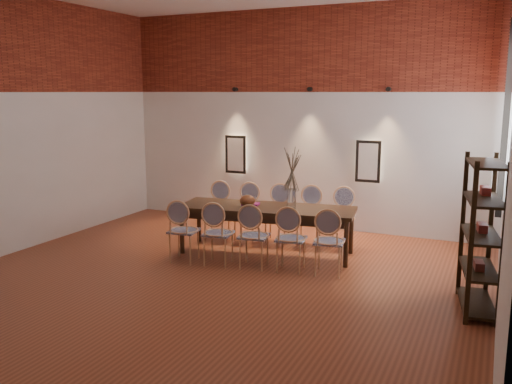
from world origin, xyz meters
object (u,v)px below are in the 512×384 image
at_px(chair_near_e, 329,241).
at_px(chair_near_a, 184,231).
at_px(book, 251,204).
at_px(chair_far_c, 277,214).
at_px(dining_table, 267,230).
at_px(chair_near_d, 291,239).
at_px(bowl, 247,201).
at_px(chair_far_b, 247,212).
at_px(chair_near_c, 254,236).
at_px(vase, 291,199).
at_px(chair_far_d, 309,216).
at_px(chair_near_b, 218,233).
at_px(chair_far_e, 342,218).
at_px(shelving_rack, 481,235).
at_px(chair_far_a, 217,211).

bearing_deg(chair_near_e, chair_near_a, 180.00).
bearing_deg(book, chair_far_c, 75.30).
distance_m(dining_table, chair_near_d, 0.90).
bearing_deg(bowl, chair_far_b, 116.44).
height_order(chair_near_d, bowl, chair_near_d).
relative_size(dining_table, book, 10.45).
xyz_separation_m(chair_near_c, vase, (0.28, 0.77, 0.43)).
height_order(chair_far_d, vase, vase).
xyz_separation_m(chair_near_c, chair_near_e, (1.07, 0.16, 0.00)).
bearing_deg(chair_near_b, chair_far_b, 90.00).
xyz_separation_m(chair_near_a, chair_far_d, (1.40, 1.66, 0.00)).
relative_size(chair_near_c, chair_far_e, 1.00).
bearing_deg(chair_far_d, dining_table, 52.83).
height_order(chair_near_d, chair_far_e, same).
distance_m(bowl, shelving_rack, 3.53).
bearing_deg(chair_far_a, chair_near_b, 110.76).
height_order(chair_far_a, vase, vase).
relative_size(chair_near_a, chair_far_b, 1.00).
bearing_deg(chair_near_a, dining_table, 33.41).
bearing_deg(chair_far_a, bowl, 135.89).
distance_m(dining_table, chair_far_b, 0.90).
height_order(chair_near_b, chair_near_c, same).
bearing_deg(shelving_rack, dining_table, 152.49).
xyz_separation_m(dining_table, chair_near_c, (0.11, -0.71, 0.09)).
xyz_separation_m(chair_near_e, chair_far_a, (-2.36, 1.09, 0.00)).
bearing_deg(chair_far_e, chair_far_a, 0.00).
relative_size(dining_table, chair_far_d, 2.89).
xyz_separation_m(chair_near_e, chair_far_e, (-0.21, 1.42, 0.00)).
height_order(chair_near_d, book, chair_near_d).
bearing_deg(chair_far_c, chair_near_b, 69.24).
xyz_separation_m(chair_far_d, book, (-0.72, -0.77, 0.30)).
relative_size(chair_far_d, book, 3.62).
height_order(chair_far_b, shelving_rack, shelving_rack).
bearing_deg(chair_far_d, chair_far_a, 0.00).
relative_size(chair_near_a, chair_far_a, 1.00).
xyz_separation_m(dining_table, chair_near_b, (-0.43, -0.79, 0.09)).
bearing_deg(chair_far_b, chair_near_c, 110.76).
relative_size(chair_near_b, chair_near_c, 1.00).
relative_size(chair_far_a, shelving_rack, 0.52).
bearing_deg(chair_near_d, book, 136.54).
bearing_deg(chair_near_b, chair_far_c, 69.24).
bearing_deg(chair_near_a, chair_near_d, -0.00).
distance_m(chair_near_b, chair_far_a, 1.53).
distance_m(chair_near_a, chair_far_d, 2.17).
height_order(chair_far_a, chair_far_d, same).
bearing_deg(chair_near_c, chair_far_b, 110.76).
relative_size(chair_far_d, vase, 3.13).
distance_m(chair_near_b, chair_far_c, 1.53).
relative_size(vase, bowl, 1.25).
bearing_deg(chair_near_b, chair_near_a, -180.00).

